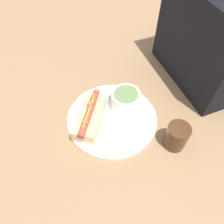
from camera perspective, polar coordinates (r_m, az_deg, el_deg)
ground_plane at (r=0.73m, az=0.00°, el=-2.01°), size 4.00×4.00×0.00m
dinner_plate at (r=0.73m, az=0.00°, el=-1.73°), size 0.30×0.30×0.01m
hot_dog at (r=0.70m, az=-5.86°, el=-1.15°), size 0.18×0.15×0.07m
soup_bowl at (r=0.73m, az=3.58°, el=3.37°), size 0.10×0.10×0.06m
spoon at (r=0.77m, az=-2.03°, el=4.00°), size 0.10×0.14×0.01m
drinking_glass at (r=0.68m, az=16.48°, el=-6.12°), size 0.07×0.07×0.09m
seated_diner at (r=0.81m, az=24.03°, el=18.28°), size 0.36×0.16×0.45m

